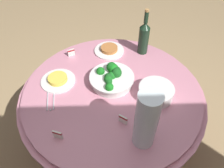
# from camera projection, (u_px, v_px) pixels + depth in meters

# --- Properties ---
(ground_plane) EXTENTS (6.00, 6.00, 0.00)m
(ground_plane) POSITION_uv_depth(u_px,v_px,m) (112.00, 147.00, 1.88)
(ground_plane) COLOR tan
(buffet_table) EXTENTS (1.16, 1.16, 0.74)m
(buffet_table) POSITION_uv_depth(u_px,v_px,m) (112.00, 123.00, 1.61)
(buffet_table) COLOR maroon
(buffet_table) RESTS_ON ground_plane
(broccoli_bowl) EXTENTS (0.28, 0.28, 0.12)m
(broccoli_bowl) POSITION_uv_depth(u_px,v_px,m) (111.00, 78.00, 1.36)
(broccoli_bowl) COLOR white
(broccoli_bowl) RESTS_ON buffet_table
(plate_stack) EXTENTS (0.21, 0.21, 0.07)m
(plate_stack) POSITION_uv_depth(u_px,v_px,m) (156.00, 92.00, 1.29)
(plate_stack) COLOR white
(plate_stack) RESTS_ON buffet_table
(wine_bottle) EXTENTS (0.07, 0.07, 0.34)m
(wine_bottle) POSITION_uv_depth(u_px,v_px,m) (144.00, 37.00, 1.52)
(wine_bottle) COLOR #18301E
(wine_bottle) RESTS_ON buffet_table
(decorative_fruit_vase) EXTENTS (0.11, 0.11, 0.34)m
(decorative_fruit_vase) POSITION_uv_depth(u_px,v_px,m) (146.00, 122.00, 1.00)
(decorative_fruit_vase) COLOR silver
(decorative_fruit_vase) RESTS_ON buffet_table
(serving_tongs) EXTENTS (0.07, 0.17, 0.01)m
(serving_tongs) POSITION_uv_depth(u_px,v_px,m) (51.00, 100.00, 1.29)
(serving_tongs) COLOR silver
(serving_tongs) RESTS_ON buffet_table
(food_plate_peanuts) EXTENTS (0.22, 0.22, 0.04)m
(food_plate_peanuts) POSITION_uv_depth(u_px,v_px,m) (109.00, 50.00, 1.61)
(food_plate_peanuts) COLOR white
(food_plate_peanuts) RESTS_ON buffet_table
(food_plate_fried_egg) EXTENTS (0.22, 0.22, 0.04)m
(food_plate_fried_egg) POSITION_uv_depth(u_px,v_px,m) (58.00, 80.00, 1.39)
(food_plate_fried_egg) COLOR white
(food_plate_fried_egg) RESTS_ON buffet_table
(label_placard_front) EXTENTS (0.05, 0.03, 0.05)m
(label_placard_front) POSITION_uv_depth(u_px,v_px,m) (71.00, 52.00, 1.56)
(label_placard_front) COLOR white
(label_placard_front) RESTS_ON buffet_table
(label_placard_mid) EXTENTS (0.05, 0.02, 0.05)m
(label_placard_mid) POSITION_uv_depth(u_px,v_px,m) (58.00, 135.00, 1.10)
(label_placard_mid) COLOR white
(label_placard_mid) RESTS_ON buffet_table
(label_placard_rear) EXTENTS (0.05, 0.04, 0.05)m
(label_placard_rear) POSITION_uv_depth(u_px,v_px,m) (123.00, 119.00, 1.16)
(label_placard_rear) COLOR white
(label_placard_rear) RESTS_ON buffet_table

